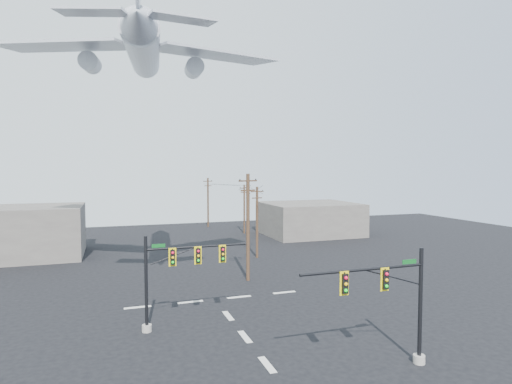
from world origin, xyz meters
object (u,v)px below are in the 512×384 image
object	(u,v)px
utility_pole_c	(244,208)
utility_pole_d	(208,201)
signal_mast_far	(173,275)
utility_pole_a	(248,225)
utility_pole_b	(257,221)
signal_mast_near	(396,304)
airliner	(143,51)

from	to	relation	value
utility_pole_c	utility_pole_d	world-z (taller)	utility_pole_d
signal_mast_far	utility_pole_a	xyz separation A→B (m)	(8.29, 9.92, 1.68)
utility_pole_b	utility_pole_c	bearing A→B (deg)	67.09
signal_mast_near	airliner	distance (m)	28.32
utility_pole_a	utility_pole_b	bearing A→B (deg)	49.34
utility_pole_d	utility_pole_a	bearing A→B (deg)	-115.53
signal_mast_near	utility_pole_b	xyz separation A→B (m)	(2.14, 28.51, 0.92)
utility_pole_c	airliner	distance (m)	36.13
utility_pole_c	utility_pole_d	distance (m)	10.26
utility_pole_b	signal_mast_far	bearing A→B (deg)	-133.07
airliner	utility_pole_d	bearing A→B (deg)	-14.40
signal_mast_near	utility_pole_a	distance (m)	19.42
utility_pole_c	utility_pole_b	bearing A→B (deg)	-111.75
utility_pole_a	airliner	xyz separation A→B (m)	(-9.20, 0.42, 15.27)
utility_pole_b	utility_pole_c	size ratio (longest dim) A/B	1.06
utility_pole_c	airliner	size ratio (longest dim) A/B	0.31
utility_pole_b	airliner	world-z (taller)	airliner
utility_pole_c	utility_pole_d	xyz separation A→B (m)	(-3.82, 9.51, 0.48)
signal_mast_near	utility_pole_b	distance (m)	28.61
utility_pole_b	utility_pole_d	xyz separation A→B (m)	(0.28, 27.76, 0.22)
airliner	utility_pole_a	bearing A→B (deg)	-86.70
utility_pole_a	utility_pole_c	world-z (taller)	utility_pole_a
signal_mast_far	airliner	distance (m)	19.88
airliner	utility_pole_c	bearing A→B (deg)	-26.75
utility_pole_b	utility_pole_d	world-z (taller)	utility_pole_d
signal_mast_near	airliner	xyz separation A→B (m)	(-11.14, 19.67, 17.06)
signal_mast_near	utility_pole_d	distance (m)	56.33
utility_pole_b	utility_pole_d	distance (m)	27.76
utility_pole_a	utility_pole_d	xyz separation A→B (m)	(4.37, 37.03, -0.64)
utility_pole_a	airliner	bearing A→B (deg)	160.49
signal_mast_far	airliner	bearing A→B (deg)	95.00
signal_mast_far	utility_pole_d	distance (m)	48.63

